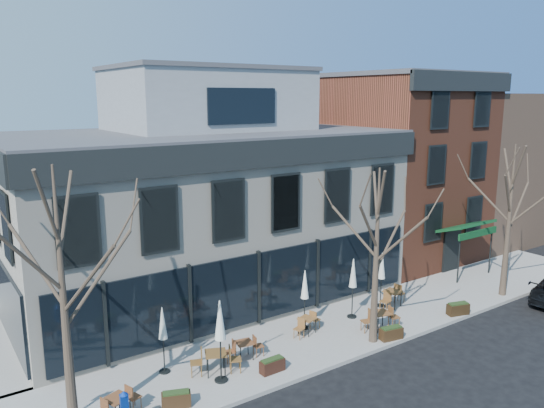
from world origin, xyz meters
TOP-DOWN VIEW (x-y plane):
  - ground at (0.00, 0.00)m, footprint 120.00×120.00m
  - sidewalk_front at (3.25, -2.15)m, footprint 33.50×4.70m
  - corner_building at (0.07, 5.07)m, footprint 18.39×10.39m
  - red_brick_building at (13.00, 4.98)m, footprint 8.20×11.78m
  - bg_building at (23.00, 6.00)m, footprint 12.00×12.00m
  - tree_corner at (-8.49, -3.20)m, footprint 3.93×3.98m
  - tree_mid at (3.01, -3.90)m, footprint 3.50×3.55m
  - tree_right at (12.01, -3.90)m, footprint 3.72×3.77m
  - cafe_set_0 at (-7.21, -3.24)m, footprint 1.70×0.94m
  - cafe_set_1 at (-3.43, -2.55)m, footprint 1.87×1.19m
  - cafe_set_2 at (-2.03, -2.20)m, footprint 1.59×0.72m
  - cafe_set_3 at (1.25, -1.84)m, footprint 1.61×0.84m
  - cafe_set_4 at (4.04, -3.29)m, footprint 1.84×0.89m
  - cafe_set_5 at (6.32, -1.86)m, footprint 1.86×0.88m
  - umbrella_0 at (-4.91, -1.43)m, footprint 0.39×0.39m
  - umbrella_1 at (-3.53, -3.10)m, footprint 0.47×0.47m
  - umbrella_2 at (1.47, -1.38)m, footprint 0.41×0.41m
  - umbrella_3 at (3.93, -1.68)m, footprint 0.44×0.44m
  - umbrella_4 at (5.90, -1.50)m, footprint 0.42×0.42m
  - planter_0 at (-5.47, -3.64)m, footprint 0.99×0.68m
  - planter_1 at (-1.72, -3.60)m, footprint 0.92×0.38m
  - planter_2 at (3.73, -4.20)m, footprint 1.01×0.55m
  - planter_3 at (8.08, -4.18)m, footprint 1.07×0.67m

SIDE VIEW (x-z plane):
  - ground at x=0.00m, z-range 0.00..0.00m
  - sidewalk_front at x=3.25m, z-range 0.00..0.15m
  - planter_1 at x=-1.72m, z-range 0.15..0.66m
  - planter_0 at x=-5.47m, z-range 0.15..0.66m
  - planter_2 at x=3.73m, z-range 0.15..0.68m
  - planter_3 at x=8.08m, z-range 0.15..0.71m
  - cafe_set_2 at x=-2.03m, z-range 0.16..0.98m
  - cafe_set_3 at x=1.25m, z-range 0.16..0.99m
  - cafe_set_0 at x=-7.21m, z-range 0.16..1.04m
  - cafe_set_4 at x=4.04m, z-range 0.16..1.11m
  - cafe_set_5 at x=6.32m, z-range 0.16..1.12m
  - cafe_set_1 at x=-3.43m, z-range 0.16..1.14m
  - umbrella_0 at x=-4.91m, z-range 0.66..3.12m
  - umbrella_2 at x=1.47m, z-range 0.68..3.25m
  - umbrella_4 at x=5.90m, z-range 0.69..3.29m
  - umbrella_3 at x=3.93m, z-range 0.71..3.43m
  - umbrella_1 at x=-3.53m, z-range 0.76..3.70m
  - tree_mid at x=3.01m, z-range 0.27..7.31m
  - tree_right at x=12.01m, z-range 0.28..7.76m
  - tree_corner at x=-8.49m, z-range 0.29..8.21m
  - corner_building at x=0.07m, z-range -0.83..10.27m
  - bg_building at x=23.00m, z-range 0.00..10.00m
  - red_brick_building at x=13.00m, z-range 0.05..11.22m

